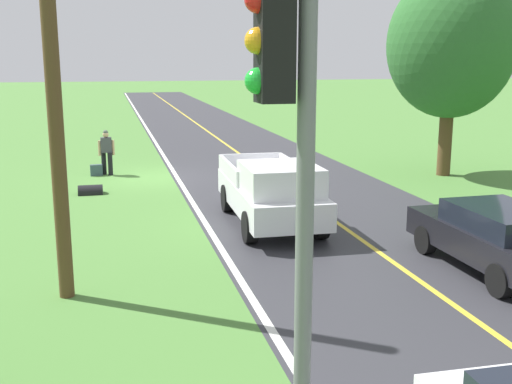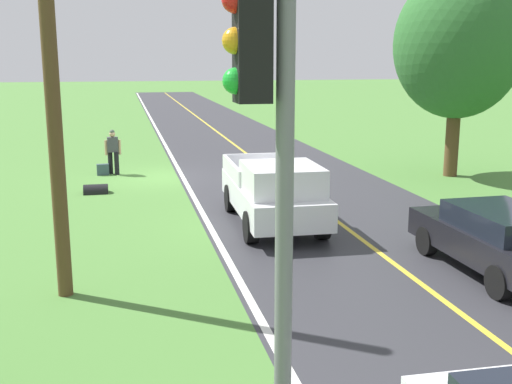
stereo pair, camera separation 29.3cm
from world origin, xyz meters
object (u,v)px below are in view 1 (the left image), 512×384
Objects in this scene: hitchhiker_walking at (106,150)px; tree_far_side_near at (451,45)px; suitcase_carried at (96,170)px; traffic_light_mast at (288,167)px; utility_pole_roadside at (54,96)px; sedan_mid_oncoming at (497,236)px; pickup_truck_passing at (272,191)px.

hitchhiker_walking is 13.64m from tree_far_side_near.
traffic_light_mast is (-1.95, 19.48, 3.34)m from suitcase_carried.
hitchhiker_walking is 13.16m from utility_pole_roadside.
sedan_mid_oncoming is at bearing -136.30° from traffic_light_mast.
suitcase_carried is (0.41, 0.12, -0.76)m from hitchhiker_walking.
pickup_truck_passing reaches higher than hitchhiker_walking.
sedan_mid_oncoming reaches higher than suitcase_carried.
traffic_light_mast is 7.18m from utility_pole_roadside.
pickup_truck_passing is 5.93m from sedan_mid_oncoming.
hitchhiker_walking reaches higher than suitcase_carried.
sedan_mid_oncoming is (-3.71, 4.61, -0.21)m from pickup_truck_passing.
suitcase_carried is 0.06× the size of tree_far_side_near.
utility_pole_roadside is (2.38, -6.77, 0.24)m from traffic_light_mast.
tree_far_side_near is at bearing -145.73° from pickup_truck_passing.
utility_pole_roadside is at bearing 38.07° from pickup_truck_passing.
pickup_truck_passing is at bearing 34.27° from tree_far_side_near.
traffic_light_mast is 0.68× the size of tree_far_side_near.
traffic_light_mast is at bearing 109.36° from utility_pole_roadside.
pickup_truck_passing is 1.05× the size of traffic_light_mast.
utility_pole_roadside reaches higher than hitchhiker_walking.
utility_pole_roadside is (13.52, 9.73, -1.14)m from tree_far_side_near.
pickup_truck_passing is 0.72× the size of utility_pole_roadside.
utility_pole_roadside is at bearing -70.64° from traffic_light_mast.
suitcase_carried is at bearing -91.92° from utility_pole_roadside.
sedan_mid_oncoming is at bearing 176.12° from utility_pole_roadside.
pickup_truck_passing is 1.23× the size of sedan_mid_oncoming.
utility_pole_roadside is (0.43, 12.71, 3.58)m from suitcase_carried.
hitchhiker_walking is 0.39× the size of sedan_mid_oncoming.
utility_pole_roadside is at bearing 35.75° from tree_far_side_near.
hitchhiker_walking is at bearing -85.50° from traffic_light_mast.
suitcase_carried is 0.09× the size of traffic_light_mast.
sedan_mid_oncoming is (4.68, 10.33, -4.17)m from tree_far_side_near.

